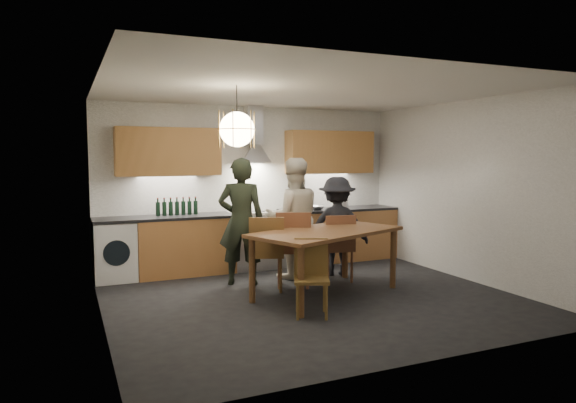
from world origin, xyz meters
name	(u,v)px	position (x,y,z in m)	size (l,w,h in m)	color
ground	(311,297)	(0.00, 0.00, 0.00)	(5.00, 5.00, 0.00)	black
room_shell	(311,163)	(0.00, 0.00, 1.71)	(5.02, 4.52, 2.61)	white
counter_run	(259,239)	(0.02, 1.95, 0.45)	(5.00, 0.62, 0.90)	tan
range_stove	(258,240)	(0.00, 1.94, 0.44)	(0.90, 0.60, 0.92)	silver
wall_fixtures	(255,151)	(0.00, 2.07, 1.87)	(4.30, 0.54, 1.10)	tan
pendant_lamp	(237,129)	(-1.00, -0.10, 2.10)	(0.43, 0.43, 0.70)	black
dining_table	(327,238)	(0.24, 0.03, 0.75)	(2.23, 1.67, 0.85)	brown
chair_back_left	(267,249)	(-0.41, 0.50, 0.58)	(0.59, 0.59, 1.00)	brown
chair_back_mid	(293,244)	(0.00, 0.55, 0.60)	(0.62, 0.62, 1.05)	brown
chair_back_right	(338,244)	(0.71, 0.57, 0.55)	(0.51, 0.51, 0.97)	brown
chair_front	(311,271)	(-0.30, -0.61, 0.49)	(0.51, 0.51, 0.86)	brown
person_left	(241,221)	(-0.59, 1.00, 0.89)	(0.65, 0.42, 1.77)	black
person_mid	(293,218)	(0.24, 1.09, 0.88)	(0.86, 0.67, 1.77)	beige
person_right	(337,226)	(0.91, 0.98, 0.74)	(0.96, 0.55, 1.48)	black
mixing_bowl	(316,208)	(1.00, 1.86, 0.93)	(0.28, 0.28, 0.07)	silver
stock_pot	(343,204)	(1.59, 1.98, 0.96)	(0.18, 0.18, 0.12)	silver
wine_bottles	(177,206)	(-1.28, 2.02, 1.03)	(0.64, 0.06, 0.27)	black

